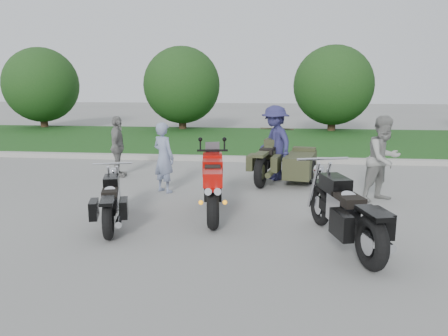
# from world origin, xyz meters

# --- Properties ---
(ground) EXTENTS (80.00, 80.00, 0.00)m
(ground) POSITION_xyz_m (0.00, 0.00, 0.00)
(ground) COLOR gray
(ground) RESTS_ON ground
(curb) EXTENTS (60.00, 0.30, 0.15)m
(curb) POSITION_xyz_m (0.00, 6.00, 0.07)
(curb) COLOR #A7A59D
(curb) RESTS_ON ground
(grass_strip) EXTENTS (60.00, 8.00, 0.14)m
(grass_strip) POSITION_xyz_m (0.00, 10.15, 0.07)
(grass_strip) COLOR #23581E
(grass_strip) RESTS_ON ground
(tree_far_left) EXTENTS (3.60, 3.60, 4.00)m
(tree_far_left) POSITION_xyz_m (-10.00, 13.50, 2.19)
(tree_far_left) COLOR #3F2B1C
(tree_far_left) RESTS_ON ground
(tree_mid_left) EXTENTS (3.60, 3.60, 4.00)m
(tree_mid_left) POSITION_xyz_m (-3.00, 13.50, 2.19)
(tree_mid_left) COLOR #3F2B1C
(tree_mid_left) RESTS_ON ground
(tree_mid_right) EXTENTS (3.60, 3.60, 4.00)m
(tree_mid_right) POSITION_xyz_m (4.00, 13.50, 2.19)
(tree_mid_right) COLOR #3F2B1C
(tree_mid_right) RESTS_ON ground
(sportbike_red) EXTENTS (0.57, 2.21, 1.05)m
(sportbike_red) POSITION_xyz_m (0.23, 0.49, 0.62)
(sportbike_red) COLOR black
(sportbike_red) RESTS_ON ground
(cruiser_left) EXTENTS (0.76, 2.01, 0.79)m
(cruiser_left) POSITION_xyz_m (-1.40, -0.24, 0.40)
(cruiser_left) COLOR black
(cruiser_left) RESTS_ON ground
(cruiser_right) EXTENTS (0.89, 2.50, 0.98)m
(cruiser_right) POSITION_xyz_m (2.39, -0.78, 0.50)
(cruiser_right) COLOR black
(cruiser_right) RESTS_ON ground
(cruiser_sidecar) EXTENTS (1.56, 2.56, 0.99)m
(cruiser_sidecar) POSITION_xyz_m (1.65, 3.41, 0.47)
(cruiser_sidecar) COLOR black
(cruiser_sidecar) RESTS_ON ground
(person_stripe) EXTENTS (0.67, 0.62, 1.55)m
(person_stripe) POSITION_xyz_m (-1.07, 2.13, 0.77)
(person_stripe) COLOR #7B88A8
(person_stripe) RESTS_ON ground
(person_grey) EXTENTS (1.07, 1.02, 1.74)m
(person_grey) POSITION_xyz_m (3.53, 1.92, 0.87)
(person_grey) COLOR gray
(person_grey) RESTS_ON ground
(person_denim) EXTENTS (1.21, 1.37, 1.84)m
(person_denim) POSITION_xyz_m (1.35, 3.65, 0.92)
(person_denim) COLOR navy
(person_denim) RESTS_ON ground
(person_back) EXTENTS (0.54, 0.96, 1.55)m
(person_back) POSITION_xyz_m (-2.62, 3.52, 0.78)
(person_back) COLOR gray
(person_back) RESTS_ON ground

